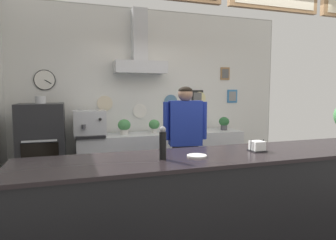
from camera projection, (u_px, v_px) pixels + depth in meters
name	position (u px, v px, depth m)	size (l,w,h in m)	color
ground_plane	(210.00, 238.00, 3.17)	(5.77, 5.77, 0.00)	#3F3A38
back_wall_assembly	(155.00, 91.00, 5.01)	(4.81, 2.63, 2.99)	#9E9E99
service_counter	(238.00, 211.00, 2.60)	(3.74, 0.73, 1.06)	black
back_prep_counter	(162.00, 160.00, 4.93)	(2.77, 0.59, 0.90)	silver
pizza_oven	(43.00, 154.00, 4.09)	(0.61, 0.67, 1.52)	#232326
shop_worker	(185.00, 147.00, 3.72)	(0.55, 0.29, 1.65)	#232328
espresso_machine	(89.00, 124.00, 4.47)	(0.47, 0.51, 0.40)	silver
potted_rosemary	(154.00, 125.00, 4.83)	(0.18, 0.18, 0.23)	beige
potted_sage	(176.00, 125.00, 4.91)	(0.18, 0.18, 0.21)	#9E563D
potted_oregano	(224.00, 123.00, 5.23)	(0.18, 0.18, 0.23)	#4C4C51
potted_thyme	(124.00, 126.00, 4.68)	(0.20, 0.20, 0.24)	beige
condiment_plate	(197.00, 156.00, 2.40)	(0.16, 0.16, 0.01)	white
pepper_grinder	(163.00, 143.00, 2.29)	(0.05, 0.05, 0.26)	black
napkin_holder	(257.00, 146.00, 2.62)	(0.14, 0.13, 0.10)	#262628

